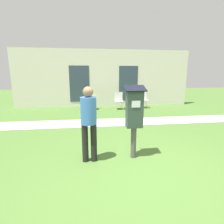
{
  "coord_description": "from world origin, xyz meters",
  "views": [
    {
      "loc": [
        -0.9,
        -3.01,
        1.8
      ],
      "look_at": [
        -0.43,
        0.48,
        1.05
      ],
      "focal_mm": 28.0,
      "sensor_mm": 36.0,
      "label": 1
    }
  ],
  "objects_px": {
    "outdoor_chair_left": "(92,99)",
    "outdoor_chair_middle": "(119,99)",
    "parking_meter": "(134,113)",
    "person_standing": "(89,119)",
    "outdoor_chair_right": "(144,98)"
  },
  "relations": [
    {
      "from": "outdoor_chair_left",
      "to": "outdoor_chair_middle",
      "type": "height_order",
      "value": "same"
    },
    {
      "from": "parking_meter",
      "to": "outdoor_chair_left",
      "type": "xyz_separation_m",
      "value": [
        -0.81,
        5.71,
        -0.49
      ]
    },
    {
      "from": "person_standing",
      "to": "outdoor_chair_right",
      "type": "distance_m",
      "value": 6.59
    },
    {
      "from": "person_standing",
      "to": "outdoor_chair_right",
      "type": "xyz_separation_m",
      "value": [
        3.03,
        5.85,
        -0.4
      ]
    },
    {
      "from": "parking_meter",
      "to": "outdoor_chair_left",
      "type": "relative_size",
      "value": 1.77
    },
    {
      "from": "person_standing",
      "to": "outdoor_chair_right",
      "type": "height_order",
      "value": "person_standing"
    },
    {
      "from": "outdoor_chair_left",
      "to": "outdoor_chair_right",
      "type": "distance_m",
      "value": 2.88
    },
    {
      "from": "outdoor_chair_right",
      "to": "parking_meter",
      "type": "bearing_deg",
      "value": -130.94
    },
    {
      "from": "parking_meter",
      "to": "outdoor_chair_left",
      "type": "distance_m",
      "value": 5.79
    },
    {
      "from": "outdoor_chair_left",
      "to": "outdoor_chair_middle",
      "type": "bearing_deg",
      "value": -18.12
    },
    {
      "from": "parking_meter",
      "to": "outdoor_chair_right",
      "type": "height_order",
      "value": "parking_meter"
    },
    {
      "from": "outdoor_chair_middle",
      "to": "outdoor_chair_right",
      "type": "distance_m",
      "value": 1.45
    },
    {
      "from": "outdoor_chair_middle",
      "to": "outdoor_chair_right",
      "type": "height_order",
      "value": "same"
    },
    {
      "from": "person_standing",
      "to": "outdoor_chair_left",
      "type": "xyz_separation_m",
      "value": [
        0.15,
        5.76,
        -0.4
      ]
    },
    {
      "from": "person_standing",
      "to": "outdoor_chair_right",
      "type": "bearing_deg",
      "value": 43.48
    }
  ]
}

